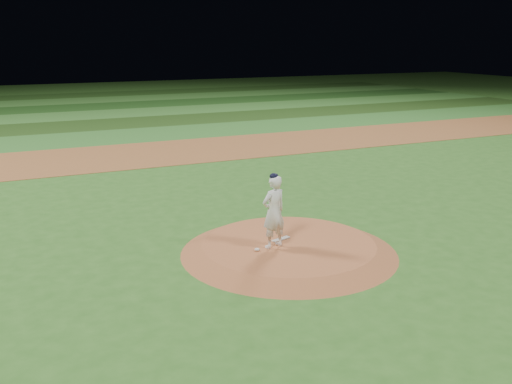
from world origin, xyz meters
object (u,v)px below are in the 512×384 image
Objects in this scene: rosin_bag at (257,249)px; pitcher_on_mound at (274,211)px; pitchers_mound at (289,248)px; pitching_rubber at (281,239)px.

rosin_bag is 1.02m from pitcher_on_mound.
pitcher_on_mound reaches higher than pitchers_mound.
pitchers_mound is 9.89× the size of pitching_rubber.
pitching_rubber is 0.29× the size of pitcher_on_mound.
pitcher_on_mound reaches higher than pitching_rubber.
rosin_bag reaches higher than pitching_rubber.
pitchers_mound is 0.35m from pitching_rubber.
rosin_bag is (-0.97, -0.17, 0.16)m from pitchers_mound.
pitchers_mound is 2.91× the size of pitcher_on_mound.
pitching_rubber is at bearing 102.46° from pitchers_mound.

